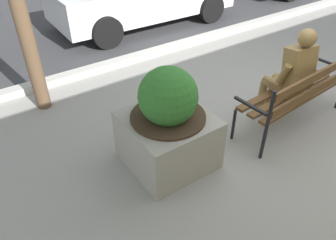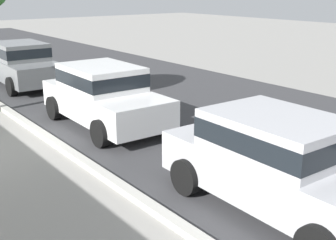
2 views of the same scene
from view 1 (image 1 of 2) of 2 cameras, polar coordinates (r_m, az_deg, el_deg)
name	(u,v)px [view 1 (image 1 of 2)]	position (r m, az deg, el deg)	size (l,w,h in m)	color
ground_plane	(286,122)	(4.90, 19.80, -0.29)	(80.00, 80.00, 0.00)	gray
curb_stone	(168,48)	(6.65, 0.06, 12.42)	(60.00, 0.20, 0.12)	#B2AFA8
park_bench	(301,91)	(4.59, 22.10, 4.71)	(1.83, 0.64, 0.95)	brown
bronze_statue_seated	(288,77)	(4.60, 20.13, 7.08)	(0.70, 0.78, 1.37)	olive
concrete_planter	(168,126)	(3.68, 0.00, -1.05)	(0.93, 0.93, 1.23)	gray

